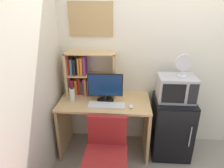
% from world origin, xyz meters
% --- Properties ---
extents(wall_back, '(6.40, 0.04, 2.60)m').
position_xyz_m(wall_back, '(0.40, 0.02, 1.30)').
color(wall_back, silver).
rests_on(wall_back, ground_plane).
extents(desk, '(1.17, 0.63, 0.77)m').
position_xyz_m(desk, '(-0.96, -0.31, 0.53)').
color(desk, tan).
rests_on(desk, ground_plane).
extents(hutch_bookshelf, '(0.66, 0.24, 0.58)m').
position_xyz_m(hutch_bookshelf, '(-1.25, -0.11, 1.05)').
color(hutch_bookshelf, tan).
rests_on(hutch_bookshelf, desk).
extents(monitor, '(0.44, 0.22, 0.37)m').
position_xyz_m(monitor, '(-0.95, -0.32, 0.97)').
color(monitor, black).
rests_on(monitor, desk).
extents(keyboard, '(0.45, 0.15, 0.02)m').
position_xyz_m(keyboard, '(-0.92, -0.46, 0.78)').
color(keyboard, silver).
rests_on(keyboard, desk).
extents(computer_mouse, '(0.06, 0.09, 0.03)m').
position_xyz_m(computer_mouse, '(-0.62, -0.47, 0.79)').
color(computer_mouse, silver).
rests_on(computer_mouse, desk).
extents(water_bottle, '(0.07, 0.07, 0.19)m').
position_xyz_m(water_bottle, '(-1.38, -0.33, 0.86)').
color(water_bottle, silver).
rests_on(water_bottle, desk).
extents(mini_fridge, '(0.50, 0.54, 0.81)m').
position_xyz_m(mini_fridge, '(-0.07, -0.29, 0.41)').
color(mini_fridge, black).
rests_on(mini_fridge, ground_plane).
extents(microwave, '(0.45, 0.33, 0.31)m').
position_xyz_m(microwave, '(-0.07, -0.29, 0.97)').
color(microwave, '#ADADB2').
rests_on(microwave, mini_fridge).
extents(desk_fan, '(0.20, 0.11, 0.28)m').
position_xyz_m(desk_fan, '(-0.02, -0.29, 1.28)').
color(desk_fan, silver).
rests_on(desk_fan, microwave).
extents(desk_chair, '(0.53, 0.53, 0.83)m').
position_xyz_m(desk_chair, '(-0.88, -0.93, 0.36)').
color(desk_chair, black).
rests_on(desk_chair, ground_plane).
extents(wall_corkboard, '(0.56, 0.02, 0.42)m').
position_xyz_m(wall_corkboard, '(-1.15, -0.01, 1.76)').
color(wall_corkboard, tan).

